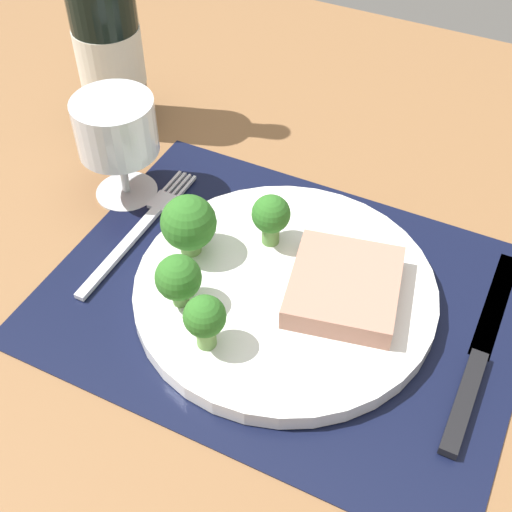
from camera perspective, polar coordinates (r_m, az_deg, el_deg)
The scene contains 12 objects.
ground_plane at distance 62.53cm, azimuth 2.37°, elevation -4.45°, with size 140.00×110.00×3.00cm, color brown.
placemat at distance 61.26cm, azimuth 2.41°, elevation -3.46°, with size 41.41×31.73×0.30cm, color black.
plate at distance 60.54cm, azimuth 2.44°, elevation -2.88°, with size 26.72×26.72×1.60cm, color white.
steak at distance 58.79cm, azimuth 7.38°, elevation -2.55°, with size 9.15×10.02×2.12cm, color tan.
broccoli_center at distance 53.46cm, azimuth -4.30°, elevation -5.23°, with size 3.44×3.44×5.21cm.
broccoli_near_steak at distance 56.66cm, azimuth -6.50°, elevation -1.87°, with size 3.93×3.93×5.09cm.
broccoli_back_left at distance 61.41cm, azimuth 1.26°, elevation 3.36°, with size 3.54×3.54×5.21cm.
broccoli_front_edge at distance 60.59cm, azimuth -5.73°, elevation 2.61°, with size 5.04×5.04×5.99cm.
fork at distance 67.69cm, azimuth -9.67°, elevation 2.26°, with size 2.40×19.20×0.50cm.
knife at distance 59.34cm, azimuth 18.03°, elevation -8.24°, with size 1.80×23.00×0.80cm.
wine_bottle at distance 78.32cm, azimuth -12.29°, elevation 17.01°, with size 7.30×7.30×28.72cm.
wine_glass at distance 68.25cm, azimuth -11.58°, elevation 10.08°, with size 7.94×7.94×11.07cm.
Camera 1 is at (15.27, -36.76, 46.72)cm, focal length 47.89 mm.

